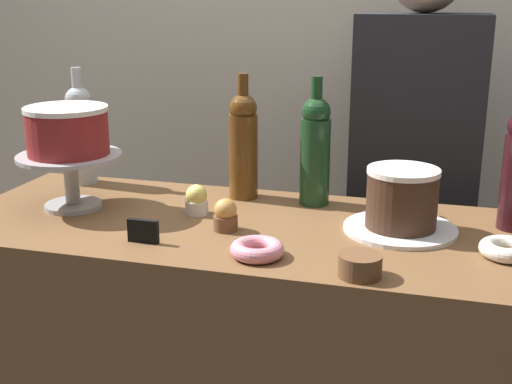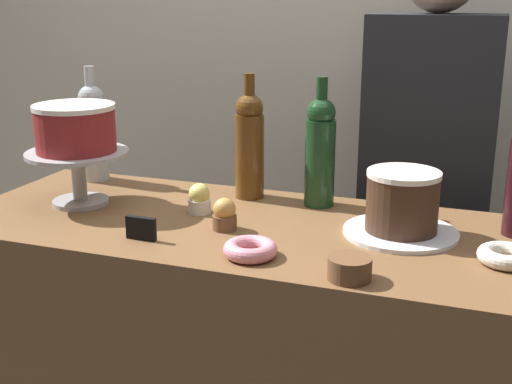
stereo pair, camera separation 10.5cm
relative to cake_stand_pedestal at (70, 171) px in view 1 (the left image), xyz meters
name	(u,v)px [view 1 (the left image)]	position (x,y,z in m)	size (l,w,h in m)	color
back_wall	(326,40)	(0.48, 0.86, 0.27)	(6.00, 0.05, 2.60)	beige
cake_stand_pedestal	(70,171)	(0.00, 0.00, 0.00)	(0.26, 0.26, 0.14)	#B2B2B7
white_layer_cake	(67,131)	(0.00, 0.00, 0.10)	(0.20, 0.20, 0.12)	maroon
silver_serving_platter	(400,229)	(0.80, 0.05, -0.09)	(0.26, 0.26, 0.01)	white
chocolate_round_cake	(402,198)	(0.80, 0.05, -0.02)	(0.16, 0.16, 0.14)	#3D2619
wine_bottle_clear	(81,133)	(-0.09, 0.22, 0.05)	(0.08, 0.08, 0.33)	#B2BCC1
wine_bottle_amber	(243,144)	(0.39, 0.21, 0.05)	(0.08, 0.08, 0.33)	#5B3814
wine_bottle_green	(315,149)	(0.58, 0.20, 0.05)	(0.08, 0.08, 0.33)	#193D1E
cupcake_lemon	(197,200)	(0.32, 0.04, -0.06)	(0.06, 0.06, 0.07)	white
cupcake_caramel	(225,216)	(0.42, -0.05, -0.06)	(0.06, 0.06, 0.07)	brown
donut_sugar	(507,249)	(1.03, -0.04, -0.08)	(0.11, 0.11, 0.03)	silver
donut_pink	(257,249)	(0.53, -0.19, -0.08)	(0.11, 0.11, 0.03)	pink
cookie_stack	(360,265)	(0.75, -0.23, -0.07)	(0.08, 0.08, 0.04)	brown
price_sign_chalkboard	(143,231)	(0.28, -0.17, -0.07)	(0.07, 0.01, 0.05)	black
barista_figure	(411,208)	(0.81, 0.54, -0.19)	(0.36, 0.22, 1.60)	black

